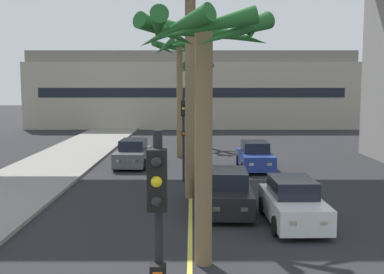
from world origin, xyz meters
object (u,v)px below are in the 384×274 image
(car_queue_fourth, at_px, (135,154))
(traffic_light_median_near, at_px, (160,248))
(car_queue_front, at_px, (295,203))
(traffic_light_median_far, at_px, (186,127))
(car_queue_second, at_px, (230,193))
(palm_tree_near_median, at_px, (206,61))
(palm_tree_far_median, at_px, (182,61))
(car_queue_third, at_px, (257,157))
(palm_tree_mid_median, at_px, (198,78))
(palm_tree_farthest_median, at_px, (192,22))

(car_queue_fourth, height_order, traffic_light_median_near, traffic_light_median_near)
(car_queue_front, height_order, traffic_light_median_near, traffic_light_median_near)
(car_queue_front, relative_size, traffic_light_median_far, 0.98)
(car_queue_second, relative_size, traffic_light_median_far, 0.99)
(palm_tree_near_median, xyz_separation_m, palm_tree_far_median, (-1.07, 18.57, 0.87))
(car_queue_fourth, xyz_separation_m, palm_tree_near_median, (3.73, -15.21, 4.62))
(palm_tree_far_median, bearing_deg, car_queue_third, -45.40)
(traffic_light_median_near, height_order, palm_tree_mid_median, palm_tree_mid_median)
(traffic_light_median_near, height_order, traffic_light_median_far, same)
(car_queue_third, relative_size, car_queue_fourth, 0.99)
(car_queue_second, distance_m, palm_tree_farthest_median, 7.07)
(car_queue_front, height_order, car_queue_fourth, same)
(car_queue_third, xyz_separation_m, car_queue_fourth, (-6.97, 1.01, 0.00))
(car_queue_fourth, height_order, palm_tree_mid_median, palm_tree_mid_median)
(car_queue_front, relative_size, palm_tree_near_median, 0.62)
(car_queue_second, xyz_separation_m, car_queue_third, (2.19, 8.87, 0.00))
(traffic_light_median_near, bearing_deg, palm_tree_near_median, 83.56)
(traffic_light_median_near, bearing_deg, car_queue_front, 69.06)
(car_queue_front, xyz_separation_m, palm_tree_far_median, (-4.22, 14.85, 5.49))
(car_queue_second, distance_m, palm_tree_mid_median, 20.07)
(traffic_light_median_near, height_order, palm_tree_farthest_median, palm_tree_farthest_median)
(traffic_light_median_far, bearing_deg, palm_tree_far_median, 92.64)
(traffic_light_median_far, xyz_separation_m, palm_tree_farthest_median, (0.32, -3.20, 4.56))
(palm_tree_mid_median, bearing_deg, palm_tree_far_median, -99.66)
(palm_tree_far_median, bearing_deg, palm_tree_farthest_median, -86.47)
(car_queue_second, height_order, car_queue_third, same)
(car_queue_fourth, bearing_deg, palm_tree_far_median, 51.69)
(car_queue_fourth, distance_m, palm_tree_mid_median, 11.28)
(car_queue_second, bearing_deg, palm_tree_far_median, 99.11)
(car_queue_second, distance_m, traffic_light_median_far, 6.03)
(car_queue_fourth, bearing_deg, car_queue_front, -59.10)
(car_queue_third, bearing_deg, car_queue_second, -103.84)
(car_queue_second, distance_m, car_queue_third, 9.14)
(traffic_light_median_far, relative_size, palm_tree_near_median, 0.63)
(car_queue_fourth, distance_m, traffic_light_median_far, 5.75)
(palm_tree_mid_median, xyz_separation_m, palm_tree_farthest_median, (-0.39, -17.32, 2.03))
(car_queue_front, bearing_deg, car_queue_fourth, 120.90)
(palm_tree_far_median, height_order, palm_tree_farthest_median, palm_tree_farthest_median)
(car_queue_front, height_order, palm_tree_farthest_median, palm_tree_farthest_median)
(car_queue_second, distance_m, palm_tree_near_median, 7.13)
(car_queue_third, bearing_deg, palm_tree_far_median, 134.60)
(traffic_light_median_near, xyz_separation_m, traffic_light_median_far, (0.01, 17.13, 0.00))
(traffic_light_median_near, relative_size, traffic_light_median_far, 1.00)
(car_queue_second, distance_m, car_queue_fourth, 10.98)
(car_queue_fourth, distance_m, palm_tree_near_median, 16.32)
(palm_tree_farthest_median, bearing_deg, palm_tree_near_median, -87.04)
(palm_tree_mid_median, bearing_deg, car_queue_fourth, -111.13)
(car_queue_front, bearing_deg, car_queue_third, 89.49)
(traffic_light_median_far, bearing_deg, palm_tree_near_median, -86.23)
(car_queue_second, relative_size, palm_tree_far_median, 0.54)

